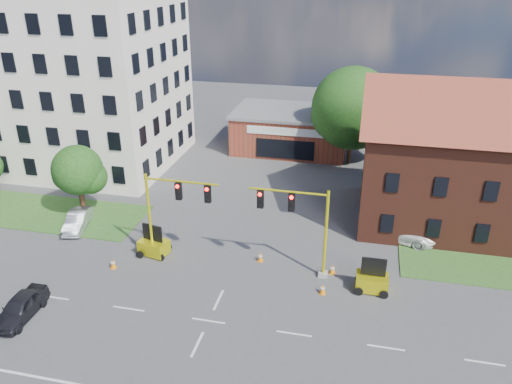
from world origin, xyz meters
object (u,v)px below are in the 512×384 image
at_px(trailer_west, 154,246).
at_px(pickup_white, 400,230).
at_px(trailer_east, 372,281).
at_px(sedan_dark, 20,307).
at_px(signal_mast_east, 300,221).
at_px(signal_mast_west, 171,207).

distance_m(trailer_west, pickup_white, 18.08).
distance_m(trailer_east, sedan_dark, 21.12).
relative_size(trailer_east, sedan_dark, 0.56).
bearing_deg(trailer_west, signal_mast_east, 11.85).
bearing_deg(trailer_east, signal_mast_west, 175.93).
bearing_deg(pickup_white, signal_mast_east, 146.26).
bearing_deg(pickup_white, trailer_west, 123.47).
height_order(trailer_west, trailer_east, trailer_west).
xyz_separation_m(signal_mast_west, trailer_east, (13.49, -0.88, -3.22)).
relative_size(signal_mast_east, trailer_west, 2.76).
xyz_separation_m(pickup_white, sedan_dark, (-21.83, -14.22, -0.07)).
bearing_deg(sedan_dark, signal_mast_west, 50.39).
bearing_deg(sedan_dark, signal_mast_east, 26.88).
distance_m(signal_mast_west, signal_mast_east, 8.71).
bearing_deg(signal_mast_east, trailer_west, 179.63).
xyz_separation_m(trailer_west, pickup_white, (17.03, 6.10, 0.05)).
bearing_deg(signal_mast_west, pickup_white, 21.77).
bearing_deg(trailer_west, trailer_east, 8.61).
distance_m(signal_mast_east, sedan_dark, 17.41).
bearing_deg(trailer_east, sedan_dark, -160.49).
relative_size(trailer_west, sedan_dark, 0.56).
distance_m(signal_mast_west, sedan_dark, 10.77).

